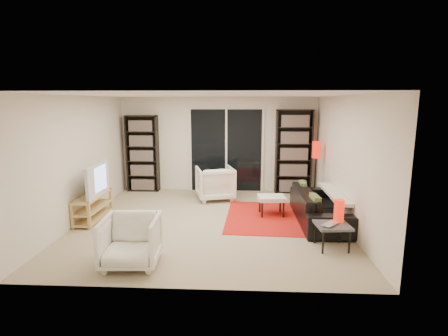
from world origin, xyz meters
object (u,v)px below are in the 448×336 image
(tv_stand, at_px, (93,207))
(sofa, at_px, (319,206))
(bookshelf_left, at_px, (143,154))
(armchair_back, at_px, (215,183))
(side_table, at_px, (332,226))
(ottoman, at_px, (272,199))
(armchair_front, at_px, (131,241))
(bookshelf_right, at_px, (294,152))
(floor_lamp, at_px, (316,156))

(tv_stand, bearing_deg, sofa, 1.60)
(bookshelf_left, xyz_separation_m, armchair_back, (1.92, -0.73, -0.59))
(tv_stand, bearing_deg, side_table, -14.78)
(bookshelf_left, bearing_deg, tv_stand, -98.53)
(ottoman, bearing_deg, sofa, -21.06)
(tv_stand, distance_m, sofa, 4.40)
(sofa, xyz_separation_m, armchair_front, (-3.04, -2.00, 0.05))
(side_table, bearing_deg, bookshelf_right, 92.04)
(floor_lamp, bearing_deg, bookshelf_right, 115.20)
(bookshelf_left, distance_m, armchair_back, 2.14)
(sofa, relative_size, armchair_back, 2.45)
(bookshelf_right, relative_size, sofa, 1.00)
(sofa, distance_m, ottoman, 0.95)
(bookshelf_right, distance_m, armchair_back, 2.17)
(armchair_front, bearing_deg, floor_lamp, 42.94)
(sofa, xyz_separation_m, armchair_back, (-2.12, 1.49, 0.08))
(bookshelf_right, distance_m, armchair_front, 5.14)
(sofa, bearing_deg, bookshelf_right, 4.73)
(sofa, distance_m, armchair_front, 3.64)
(armchair_front, distance_m, side_table, 3.06)
(tv_stand, distance_m, floor_lamp, 4.90)
(sofa, height_order, side_table, sofa)
(tv_stand, height_order, sofa, sofa)
(armchair_back, distance_m, ottoman, 1.69)
(floor_lamp, bearing_deg, side_table, -95.69)
(bookshelf_right, height_order, tv_stand, bookshelf_right)
(armchair_back, height_order, floor_lamp, floor_lamp)
(bookshelf_left, bearing_deg, ottoman, -30.78)
(armchair_back, bearing_deg, tv_stand, 20.13)
(tv_stand, xyz_separation_m, armchair_front, (1.35, -1.88, 0.09))
(bookshelf_left, xyz_separation_m, sofa, (4.04, -2.22, -0.67))
(side_table, bearing_deg, tv_stand, 165.22)
(armchair_back, bearing_deg, bookshelf_right, -174.44)
(ottoman, height_order, side_table, same)
(sofa, distance_m, side_table, 1.27)
(bookshelf_right, distance_m, tv_stand, 4.88)
(bookshelf_left, distance_m, armchair_front, 4.38)
(armchair_front, relative_size, side_table, 1.42)
(side_table, bearing_deg, bookshelf_left, 138.73)
(side_table, bearing_deg, armchair_front, -166.12)
(armchair_front, distance_m, floor_lamp, 4.75)
(armchair_front, height_order, floor_lamp, floor_lamp)
(bookshelf_left, relative_size, bookshelf_right, 0.93)
(floor_lamp, bearing_deg, sofa, -97.98)
(floor_lamp, bearing_deg, armchair_front, -133.65)
(armchair_front, height_order, side_table, armchair_front)
(sofa, relative_size, side_table, 3.80)
(bookshelf_right, bearing_deg, floor_lamp, -64.80)
(bookshelf_left, bearing_deg, bookshelf_right, -0.00)
(bookshelf_right, xyz_separation_m, ottoman, (-0.69, -1.88, -0.71))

